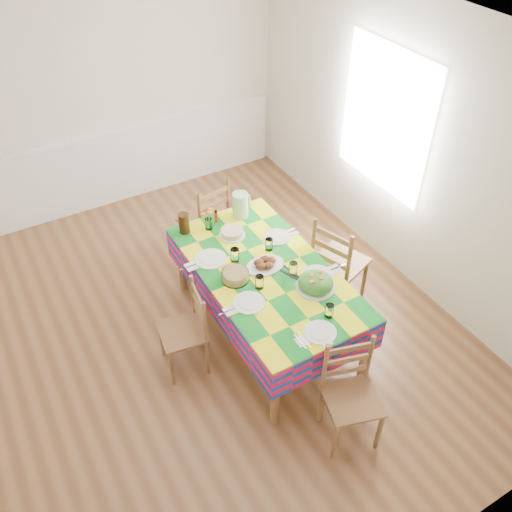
{
  "coord_description": "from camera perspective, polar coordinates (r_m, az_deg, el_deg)",
  "views": [
    {
      "loc": [
        -1.2,
        -3.21,
        3.86
      ],
      "look_at": [
        0.55,
        -0.16,
        0.85
      ],
      "focal_mm": 38.0,
      "sensor_mm": 36.0,
      "label": 1
    }
  ],
  "objects": [
    {
      "name": "setting_right_near",
      "position": [
        4.59,
        5.64,
        -1.78
      ],
      "size": [
        0.51,
        0.29,
        0.13
      ],
      "rotation": [
        0.0,
        0.0,
        -1.57
      ],
      "color": "white",
      "rests_on": "dining_table"
    },
    {
      "name": "setting_right_far",
      "position": [
        4.92,
        2.0,
        1.76
      ],
      "size": [
        0.46,
        0.27,
        0.12
      ],
      "rotation": [
        0.0,
        0.0,
        -1.57
      ],
      "color": "white",
      "rests_on": "dining_table"
    },
    {
      "name": "hot_sauce",
      "position": [
        5.14,
        -4.23,
        4.25
      ],
      "size": [
        0.03,
        0.03,
        0.14
      ],
      "primitive_type": "cylinder",
      "color": "#BE330F",
      "rests_on": "dining_table"
    },
    {
      "name": "green_pitcher",
      "position": [
        5.17,
        -1.66,
        5.38
      ],
      "size": [
        0.15,
        0.15,
        0.26
      ],
      "primitive_type": "cylinder",
      "color": "#AADA9A",
      "rests_on": "dining_table"
    },
    {
      "name": "name_card",
      "position": [
        4.08,
        7.59,
        -9.29
      ],
      "size": [
        0.08,
        0.03,
        0.02
      ],
      "primitive_type": "cube",
      "color": "white",
      "rests_on": "dining_table"
    },
    {
      "name": "room",
      "position": [
        4.24,
        -7.6,
        3.92
      ],
      "size": [
        4.58,
        5.08,
        2.78
      ],
      "color": "brown",
      "rests_on": "ground"
    },
    {
      "name": "meat_platter",
      "position": [
        4.65,
        0.95,
        -0.85
      ],
      "size": [
        0.35,
        0.25,
        0.07
      ],
      "color": "white",
      "rests_on": "dining_table"
    },
    {
      "name": "setting_left_near",
      "position": [
        4.37,
        -0.4,
        -4.15
      ],
      "size": [
        0.47,
        0.28,
        0.12
      ],
      "rotation": [
        0.0,
        0.0,
        1.57
      ],
      "color": "white",
      "rests_on": "dining_table"
    },
    {
      "name": "chair_near",
      "position": [
        4.22,
        9.92,
        -14.22
      ],
      "size": [
        0.5,
        0.48,
        0.92
      ],
      "rotation": [
        0.0,
        0.0,
        -0.28
      ],
      "color": "brown",
      "rests_on": "room"
    },
    {
      "name": "chair_far",
      "position": [
        5.65,
        -5.23,
        3.68
      ],
      "size": [
        0.52,
        0.51,
        0.98
      ],
      "rotation": [
        0.0,
        0.0,
        3.39
      ],
      "color": "brown",
      "rests_on": "room"
    },
    {
      "name": "flower_vase",
      "position": [
        5.04,
        -5.03,
        3.69
      ],
      "size": [
        0.14,
        0.11,
        0.22
      ],
      "color": "white",
      "rests_on": "dining_table"
    },
    {
      "name": "setting_left_far",
      "position": [
        4.72,
        -3.94,
        -0.19
      ],
      "size": [
        0.51,
        0.3,
        0.13
      ],
      "rotation": [
        0.0,
        0.0,
        1.57
      ],
      "color": "white",
      "rests_on": "dining_table"
    },
    {
      "name": "chair_left",
      "position": [
        4.63,
        -7.33,
        -7.77
      ],
      "size": [
        0.41,
        0.43,
        0.87
      ],
      "rotation": [
        0.0,
        0.0,
        -1.71
      ],
      "color": "brown",
      "rests_on": "room"
    },
    {
      "name": "serving_utensils",
      "position": [
        4.64,
        3.14,
        -1.49
      ],
      "size": [
        0.14,
        0.31,
        0.01
      ],
      "color": "black",
      "rests_on": "dining_table"
    },
    {
      "name": "chair_right",
      "position": [
        5.13,
        8.53,
        -0.82
      ],
      "size": [
        0.56,
        0.57,
        1.02
      ],
      "rotation": [
        0.0,
        0.0,
        1.92
      ],
      "color": "brown",
      "rests_on": "room"
    },
    {
      "name": "cake",
      "position": [
        4.99,
        -2.55,
        2.47
      ],
      "size": [
        0.24,
        0.24,
        0.07
      ],
      "color": "white",
      "rests_on": "dining_table"
    },
    {
      "name": "salad_platter",
      "position": [
        4.47,
        6.29,
        -2.84
      ],
      "size": [
        0.33,
        0.33,
        0.14
      ],
      "color": "white",
      "rests_on": "dining_table"
    },
    {
      "name": "wainscot",
      "position": [
        6.72,
        -15.72,
        8.86
      ],
      "size": [
        4.41,
        0.06,
        0.92
      ],
      "color": "white",
      "rests_on": "room"
    },
    {
      "name": "setting_near_head",
      "position": [
        4.19,
        7.06,
        -7.17
      ],
      "size": [
        0.4,
        0.27,
        0.12
      ],
      "color": "white",
      "rests_on": "dining_table"
    },
    {
      "name": "pasta_bowl",
      "position": [
        4.52,
        -2.21,
        -2.08
      ],
      "size": [
        0.23,
        0.23,
        0.08
      ],
      "color": "white",
      "rests_on": "dining_table"
    },
    {
      "name": "tea_pitcher",
      "position": [
        5.02,
        -7.58,
        3.43
      ],
      "size": [
        0.1,
        0.1,
        0.2
      ],
      "primitive_type": "cylinder",
      "color": "black",
      "rests_on": "dining_table"
    },
    {
      "name": "dining_table",
      "position": [
        4.69,
        1.04,
        -2.27
      ],
      "size": [
        1.04,
        1.94,
        0.75
      ],
      "color": "brown",
      "rests_on": "room"
    },
    {
      "name": "window_right",
      "position": [
        5.44,
        13.38,
        13.79
      ],
      "size": [
        0.0,
        1.4,
        1.4
      ],
      "primitive_type": "plane",
      "rotation": [
        0.0,
        -1.57,
        0.0
      ],
      "color": "white",
      "rests_on": "room"
    }
  ]
}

